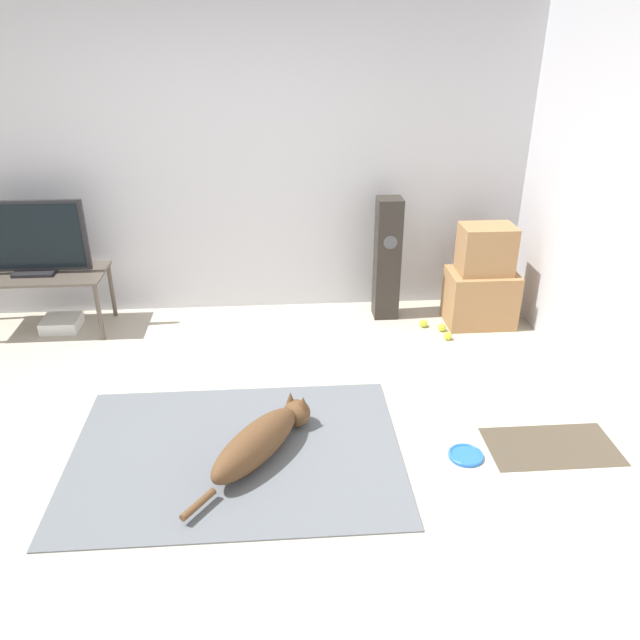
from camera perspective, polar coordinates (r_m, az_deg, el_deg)
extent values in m
plane|color=#BCB29E|center=(3.94, -9.87, -11.58)|extent=(12.00, 12.00, 0.00)
cube|color=silver|center=(5.34, -9.04, 13.89)|extent=(8.00, 0.06, 2.55)
cube|color=slate|center=(3.88, -7.66, -11.98)|extent=(1.99, 1.42, 0.01)
ellipsoid|color=brown|center=(3.73, -5.91, -11.22)|extent=(0.62, 0.73, 0.25)
sphere|color=brown|center=(4.02, -2.15, -8.50)|extent=(0.18, 0.18, 0.18)
cone|color=brown|center=(3.99, -2.71, -7.11)|extent=(0.06, 0.06, 0.08)
cone|color=brown|center=(3.94, -1.55, -7.53)|extent=(0.06, 0.06, 0.08)
cylinder|color=brown|center=(3.49, -11.07, -16.21)|extent=(0.18, 0.22, 0.04)
cylinder|color=blue|center=(3.92, 13.18, -11.99)|extent=(0.21, 0.21, 0.02)
torus|color=blue|center=(3.92, 13.19, -11.91)|extent=(0.21, 0.21, 0.02)
cube|color=#A87A4C|center=(5.43, 14.43, 1.98)|extent=(0.56, 0.40, 0.46)
cube|color=#A87A4C|center=(5.28, 14.95, 6.26)|extent=(0.43, 0.30, 0.40)
cube|color=#2D2823|center=(5.32, 6.16, 5.56)|extent=(0.21, 0.21, 1.05)
cylinder|color=#4C4C51|center=(5.16, 6.46, 7.05)|extent=(0.11, 0.00, 0.11)
cube|color=brown|center=(5.54, -24.55, 3.80)|extent=(1.09, 0.51, 0.02)
cylinder|color=brown|center=(5.28, -19.55, 0.63)|extent=(0.04, 0.04, 0.48)
cylinder|color=brown|center=(5.68, -18.50, 2.60)|extent=(0.04, 0.04, 0.48)
cube|color=#232326|center=(5.53, -24.59, 4.02)|extent=(0.32, 0.20, 0.02)
cube|color=#232326|center=(5.45, -25.16, 6.95)|extent=(0.91, 0.04, 0.57)
cube|color=black|center=(5.43, -25.22, 6.89)|extent=(0.84, 0.01, 0.52)
sphere|color=#C6E033|center=(5.30, 11.08, -0.67)|extent=(0.07, 0.07, 0.07)
sphere|color=#C6E033|center=(5.34, 9.44, -0.31)|extent=(0.07, 0.07, 0.07)
sphere|color=#C6E033|center=(5.17, 11.60, -1.45)|extent=(0.07, 0.07, 0.07)
cube|color=white|center=(5.67, -22.55, -0.27)|extent=(0.30, 0.28, 0.10)
cube|color=#4C4233|center=(4.16, 20.41, -10.77)|extent=(0.79, 0.43, 0.01)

